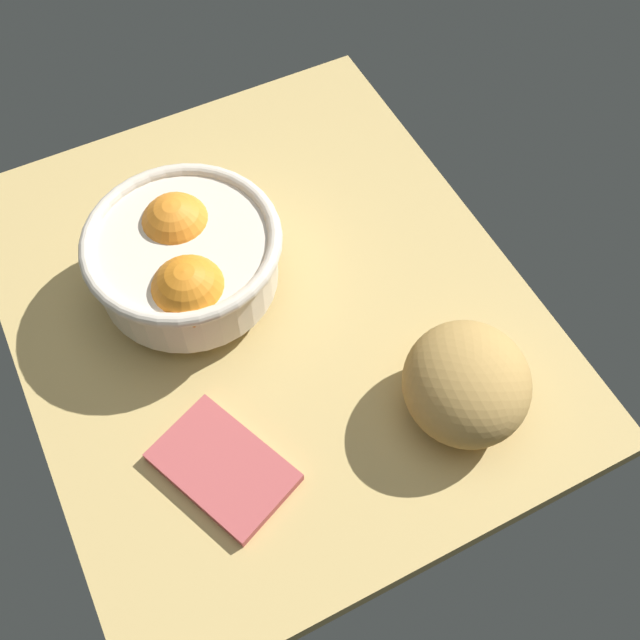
# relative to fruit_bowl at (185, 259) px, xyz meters

# --- Properties ---
(ground_plane) EXTENTS (0.67, 0.56, 0.03)m
(ground_plane) POSITION_rel_fruit_bowl_xyz_m (0.05, 0.07, -0.08)
(ground_plane) COLOR tan
(fruit_bowl) EXTENTS (0.22, 0.22, 0.12)m
(fruit_bowl) POSITION_rel_fruit_bowl_xyz_m (0.00, 0.00, 0.00)
(fruit_bowl) COLOR beige
(fruit_bowl) RESTS_ON ground
(bread_loaf) EXTENTS (0.18, 0.18, 0.10)m
(bread_loaf) POSITION_rel_fruit_bowl_xyz_m (0.26, 0.20, -0.02)
(bread_loaf) COLOR tan
(bread_loaf) RESTS_ON ground
(napkin_folded) EXTENTS (0.16, 0.14, 0.01)m
(napkin_folded) POSITION_rel_fruit_bowl_xyz_m (0.22, -0.05, -0.06)
(napkin_folded) COLOR #B95050
(napkin_folded) RESTS_ON ground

